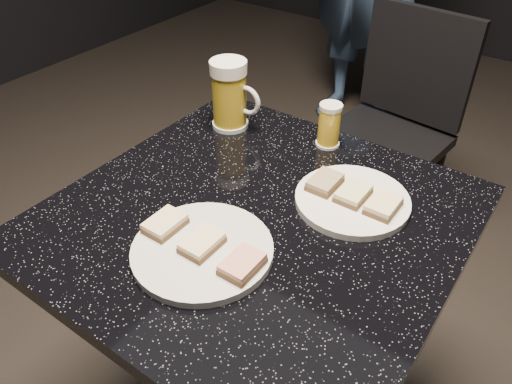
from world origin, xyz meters
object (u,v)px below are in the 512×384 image
at_px(beer_tumbler, 329,125).
at_px(chair, 392,124).
at_px(plate_large, 202,250).
at_px(plate_small, 352,200).
at_px(beer_mug, 230,95).
at_px(table, 256,301).

relative_size(beer_tumbler, chair, 0.11).
distance_m(plate_large, beer_tumbler, 0.42).
xyz_separation_m(plate_small, beer_mug, (-0.36, 0.10, 0.07)).
bearing_deg(plate_small, chair, 104.93).
relative_size(plate_small, chair, 0.25).
distance_m(plate_large, beer_mug, 0.43).
distance_m(plate_small, beer_mug, 0.38).
bearing_deg(plate_small, beer_tumbler, 131.77).
bearing_deg(plate_large, plate_small, 61.88).
distance_m(table, chair, 0.90).
bearing_deg(table, plate_large, -95.44).
height_order(plate_small, beer_mug, beer_mug).
xyz_separation_m(table, beer_tumbler, (-0.01, 0.28, 0.29)).
relative_size(table, chair, 0.88).
bearing_deg(beer_tumbler, plate_small, -48.23).
bearing_deg(beer_tumbler, beer_mug, -165.42).
distance_m(beer_tumbler, chair, 0.68).
height_order(plate_small, table, plate_small).
bearing_deg(plate_large, beer_mug, 121.33).
height_order(plate_large, table, plate_large).
relative_size(plate_large, chair, 0.28).
height_order(table, chair, chair).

